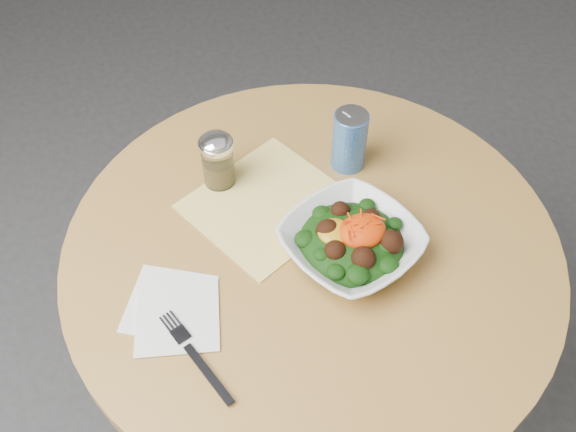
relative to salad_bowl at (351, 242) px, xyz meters
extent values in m
plane|color=#2E2E30|center=(-0.05, 0.05, -0.78)|extent=(6.00, 6.00, 0.00)
cylinder|color=black|center=(-0.05, 0.05, -0.77)|extent=(0.52, 0.52, 0.03)
cylinder|color=black|center=(-0.05, 0.05, -0.43)|extent=(0.10, 0.10, 0.71)
cylinder|color=#BB8D43|center=(-0.05, 0.05, -0.05)|extent=(0.90, 0.90, 0.04)
cube|color=#E6B20C|center=(-0.09, 0.17, -0.03)|extent=(0.34, 0.32, 0.00)
cube|color=white|center=(-0.33, 0.03, -0.03)|extent=(0.19, 0.19, 0.00)
cube|color=white|center=(-0.32, 0.00, -0.03)|extent=(0.17, 0.17, 0.00)
imported|color=silver|center=(0.00, 0.00, 0.00)|extent=(0.28, 0.28, 0.06)
ellipsoid|color=black|center=(0.00, 0.00, -0.01)|extent=(0.19, 0.19, 0.07)
ellipsoid|color=#BD8412|center=(-0.03, 0.02, 0.02)|extent=(0.06, 0.06, 0.02)
ellipsoid|color=#EC4305|center=(0.02, -0.01, 0.03)|extent=(0.08, 0.07, 0.04)
cube|color=black|center=(-0.31, -0.12, -0.03)|extent=(0.04, 0.12, 0.00)
cube|color=black|center=(-0.33, -0.02, -0.03)|extent=(0.04, 0.07, 0.00)
cylinder|color=silver|center=(-0.15, 0.26, 0.02)|extent=(0.06, 0.06, 0.09)
cylinder|color=olive|center=(-0.15, 0.26, 0.00)|extent=(0.05, 0.05, 0.05)
cylinder|color=silver|center=(-0.15, 0.26, 0.07)|extent=(0.06, 0.06, 0.01)
ellipsoid|color=silver|center=(-0.15, 0.26, 0.07)|extent=(0.06, 0.06, 0.03)
cylinder|color=navy|center=(0.10, 0.20, 0.03)|extent=(0.07, 0.07, 0.12)
cylinder|color=silver|center=(0.10, 0.20, 0.09)|extent=(0.06, 0.06, 0.00)
cube|color=silver|center=(0.10, 0.21, 0.10)|extent=(0.02, 0.02, 0.00)
camera|label=1|loc=(-0.38, -0.57, 0.89)|focal=40.00mm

